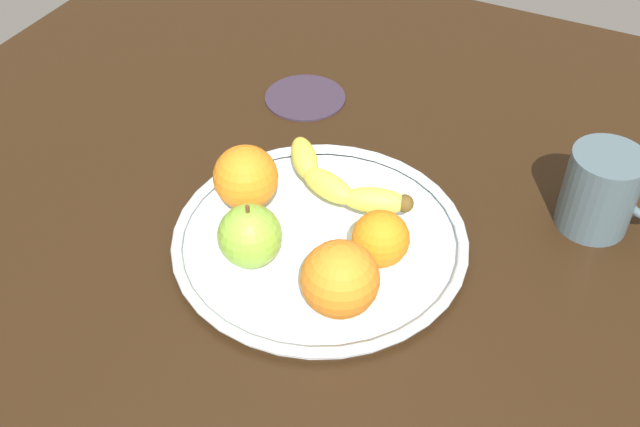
{
  "coord_description": "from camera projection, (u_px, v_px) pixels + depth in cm",
  "views": [
    {
      "loc": [
        26.92,
        -54.67,
        61.31
      ],
      "look_at": [
        0.0,
        0.0,
        4.8
      ],
      "focal_mm": 42.92,
      "sensor_mm": 36.0,
      "label": 1
    }
  ],
  "objects": [
    {
      "name": "ambient_coaster",
      "position": [
        305.0,
        97.0,
        1.07
      ],
      "size": [
        11.38,
        11.38,
        0.6
      ],
      "primitive_type": "cylinder",
      "color": "#2F2433",
      "rests_on": "ground_plane"
    },
    {
      "name": "ground_plane",
      "position": [
        320.0,
        257.0,
        0.88
      ],
      "size": [
        127.63,
        127.63,
        4.0
      ],
      "primitive_type": "cube",
      "color": "black"
    },
    {
      "name": "apple",
      "position": [
        250.0,
        236.0,
        0.8
      ],
      "size": [
        6.9,
        6.9,
        7.7
      ],
      "color": "#83BA37",
      "rests_on": "fruit_bowl"
    },
    {
      "name": "banana",
      "position": [
        338.0,
        182.0,
        0.89
      ],
      "size": [
        18.79,
        9.85,
        3.03
      ],
      "rotation": [
        0.0,
        0.0,
        -0.3
      ],
      "color": "#DECF44",
      "rests_on": "fruit_bowl"
    },
    {
      "name": "ambient_mug",
      "position": [
        602.0,
        191.0,
        0.86
      ],
      "size": [
        12.12,
        8.24,
        9.91
      ],
      "color": "#475A62",
      "rests_on": "ground_plane"
    },
    {
      "name": "fruit_bowl",
      "position": [
        320.0,
        239.0,
        0.86
      ],
      "size": [
        33.22,
        33.22,
        1.8
      ],
      "color": "silver",
      "rests_on": "ground_plane"
    },
    {
      "name": "orange_back_left",
      "position": [
        381.0,
        239.0,
        0.8
      ],
      "size": [
        6.17,
        6.17,
        6.17
      ],
      "primitive_type": "sphere",
      "color": "orange",
      "rests_on": "fruit_bowl"
    },
    {
      "name": "orange_center",
      "position": [
        340.0,
        279.0,
        0.75
      ],
      "size": [
        7.91,
        7.91,
        7.91
      ],
      "primitive_type": "sphere",
      "color": "orange",
      "rests_on": "fruit_bowl"
    },
    {
      "name": "orange_front_right",
      "position": [
        246.0,
        177.0,
        0.86
      ],
      "size": [
        7.47,
        7.47,
        7.47
      ],
      "primitive_type": "sphere",
      "color": "orange",
      "rests_on": "fruit_bowl"
    }
  ]
}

